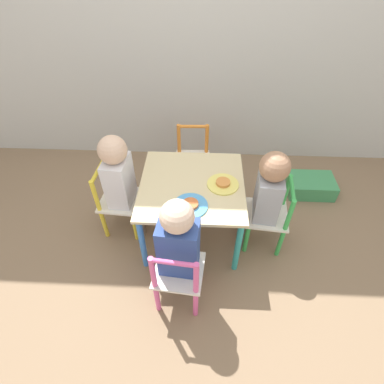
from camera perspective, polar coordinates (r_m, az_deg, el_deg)
name	(u,v)px	position (r m, az deg, el deg)	size (l,w,h in m)	color
ground_plane	(192,231)	(2.14, 0.00, -7.49)	(6.00, 6.00, 0.00)	#7F664C
kids_table	(192,191)	(1.85, 0.00, 0.17)	(0.63, 0.63, 0.46)	beige
chair_green	(270,216)	(1.96, 14.61, -4.46)	(0.29, 0.29, 0.51)	silver
chair_pink	(178,275)	(1.66, -2.63, -15.58)	(0.29, 0.29, 0.51)	silver
chair_yellow	(118,201)	(2.05, -13.98, -1.64)	(0.28, 0.28, 0.51)	silver
chair_orange	(193,160)	(2.32, 0.14, 6.09)	(0.27, 0.27, 0.51)	silver
child_right	(266,193)	(1.82, 13.84, -0.16)	(0.23, 0.21, 0.73)	#7A6B5B
child_front	(179,244)	(1.52, -2.47, -9.82)	(0.21, 0.22, 0.75)	#38383D
child_left	(121,178)	(1.90, -13.34, 2.56)	(0.22, 0.21, 0.75)	#7A6B5B
plate_right	(223,184)	(1.80, 5.91, 1.58)	(0.19, 0.19, 0.03)	#EADB66
plate_front	(191,205)	(1.67, -0.28, -2.53)	(0.19, 0.19, 0.03)	#4C9EE0
storage_bin	(310,185)	(2.55, 21.63, 1.17)	(0.35, 0.24, 0.13)	#3D8E56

